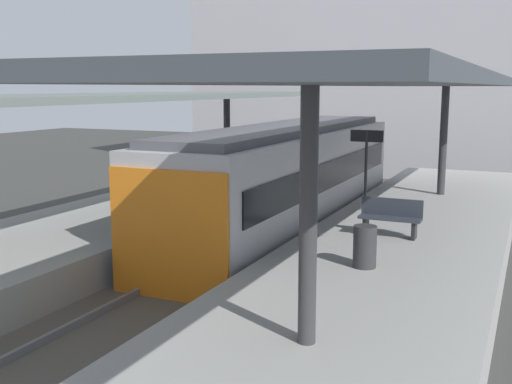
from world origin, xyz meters
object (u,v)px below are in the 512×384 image
object	(u,v)px
commuter_train	(287,180)
platform_sign	(366,152)
litter_bin	(365,247)
platform_bench	(391,216)
passenger_near_bench	(223,166)

from	to	relation	value
commuter_train	platform_sign	xyz separation A→B (m)	(2.24, 0.21, 0.90)
commuter_train	litter_bin	world-z (taller)	commuter_train
platform_bench	litter_bin	distance (m)	2.65
commuter_train	litter_bin	xyz separation A→B (m)	(3.62, -5.17, -0.33)
commuter_train	platform_sign	bearing A→B (deg)	5.43
platform_sign	platform_bench	bearing A→B (deg)	-64.75
litter_bin	passenger_near_bench	bearing A→B (deg)	135.37
commuter_train	platform_bench	size ratio (longest dim) A/B	9.08
platform_sign	passenger_near_bench	bearing A→B (deg)	171.94
platform_bench	passenger_near_bench	xyz separation A→B (m)	(-6.05, 3.41, 0.43)
commuter_train	platform_bench	world-z (taller)	commuter_train
litter_bin	platform_bench	bearing A→B (deg)	91.87
commuter_train	platform_bench	bearing A→B (deg)	-35.57
litter_bin	commuter_train	bearing A→B (deg)	124.99
commuter_train	platform_bench	distance (m)	4.35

